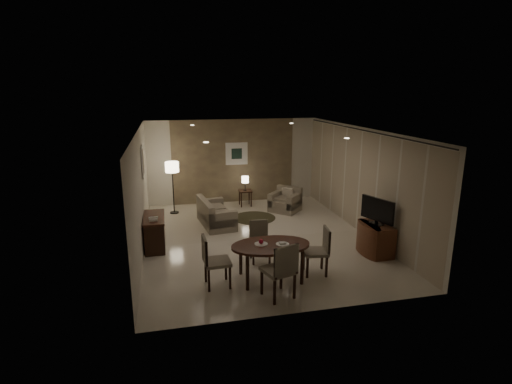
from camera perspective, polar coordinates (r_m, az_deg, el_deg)
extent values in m
cube|color=beige|center=(10.08, 0.25, -6.62)|extent=(5.50, 7.00, 0.00)
cube|color=white|center=(9.45, 0.27, 8.84)|extent=(5.50, 7.00, 0.00)
cube|color=#80714F|center=(13.04, -3.23, 4.42)|extent=(5.50, 0.00, 2.70)
cube|color=beige|center=(9.46, -16.19, -0.06)|extent=(0.00, 7.00, 2.70)
cube|color=beige|center=(10.63, 14.87, 1.61)|extent=(0.00, 7.00, 2.70)
cube|color=#80714F|center=(13.02, -3.22, 4.41)|extent=(3.96, 0.03, 2.70)
cylinder|color=black|center=(10.39, 14.99, 8.54)|extent=(0.03, 6.80, 0.03)
cube|color=silver|center=(12.97, -2.78, 5.49)|extent=(0.72, 0.03, 0.72)
cube|color=#182C22|center=(12.96, -2.77, 5.48)|extent=(0.34, 0.01, 0.34)
cube|color=silver|center=(10.52, -15.89, 4.20)|extent=(0.03, 0.60, 0.80)
cube|color=gray|center=(10.52, -15.81, 4.20)|extent=(0.01, 0.46, 0.64)
cylinder|color=white|center=(7.45, -7.15, 7.06)|extent=(0.10, 0.10, 0.01)
cylinder|color=white|center=(8.21, 12.84, 7.50)|extent=(0.10, 0.10, 0.01)
cylinder|color=white|center=(11.02, -9.11, 9.40)|extent=(0.10, 0.10, 0.01)
cylinder|color=white|center=(11.55, 5.09, 9.76)|extent=(0.10, 0.10, 0.01)
cylinder|color=white|center=(7.77, 0.73, -7.44)|extent=(0.26, 0.26, 0.02)
cylinder|color=white|center=(7.78, 3.80, -7.45)|extent=(0.26, 0.26, 0.02)
sphere|color=red|center=(7.75, 0.73, -7.08)|extent=(0.09, 0.09, 0.09)
cube|color=white|center=(7.77, 3.80, -7.29)|extent=(0.12, 0.08, 0.03)
cylinder|color=#3E3923|center=(11.60, -0.27, -3.70)|extent=(1.24, 1.24, 0.01)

